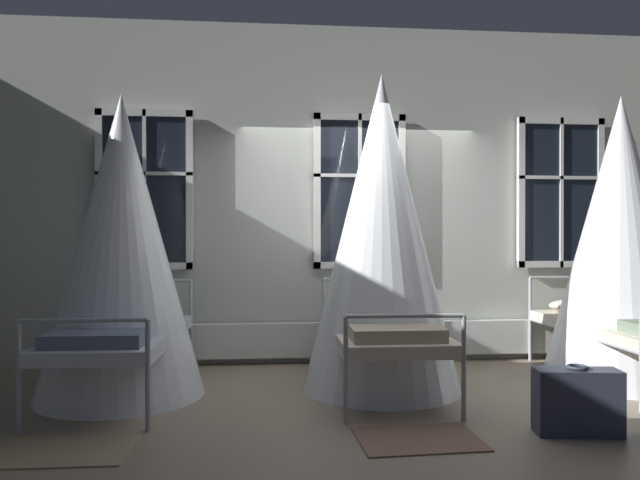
{
  "coord_description": "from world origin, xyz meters",
  "views": [
    {
      "loc": [
        -1.0,
        -5.04,
        1.33
      ],
      "look_at": [
        -0.53,
        0.05,
        1.31
      ],
      "focal_mm": 32.79,
      "sensor_mm": 36.0,
      "label": 1
    }
  ],
  "objects_px": {
    "cot_first": "(121,249)",
    "suitcase_dark": "(577,401)",
    "cot_second": "(381,235)",
    "cot_third": "(621,242)"
  },
  "relations": [
    {
      "from": "cot_first",
      "to": "suitcase_dark",
      "type": "bearing_deg",
      "value": -109.62
    },
    {
      "from": "cot_first",
      "to": "suitcase_dark",
      "type": "height_order",
      "value": "cot_first"
    },
    {
      "from": "cot_second",
      "to": "cot_third",
      "type": "height_order",
      "value": "cot_second"
    },
    {
      "from": "cot_second",
      "to": "suitcase_dark",
      "type": "xyz_separation_m",
      "value": [
        1.08,
        -1.31,
        -1.13
      ]
    },
    {
      "from": "cot_third",
      "to": "suitcase_dark",
      "type": "bearing_deg",
      "value": 139.31
    },
    {
      "from": "cot_first",
      "to": "cot_second",
      "type": "bearing_deg",
      "value": -87.86
    },
    {
      "from": "cot_third",
      "to": "suitcase_dark",
      "type": "distance_m",
      "value": 2.1
    },
    {
      "from": "cot_first",
      "to": "cot_second",
      "type": "xyz_separation_m",
      "value": [
        2.23,
        0.02,
        0.11
      ]
    },
    {
      "from": "cot_third",
      "to": "cot_first",
      "type": "bearing_deg",
      "value": 91.18
    },
    {
      "from": "cot_first",
      "to": "cot_third",
      "type": "height_order",
      "value": "cot_third"
    }
  ]
}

